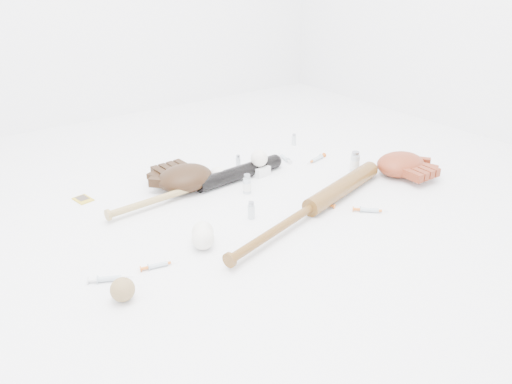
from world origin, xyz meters
TOP-DOWN VIEW (x-y plane):
  - bat_dark at (-0.14, 0.23)m, footprint 0.90×0.13m
  - bat_wood at (0.10, -0.21)m, footprint 1.00×0.33m
  - glove_dark at (-0.18, 0.29)m, footprint 0.31×0.31m
  - glove_tan at (0.70, -0.15)m, footprint 0.29×0.29m
  - trading_card at (-0.58, 0.45)m, footprint 0.07×0.09m
  - pedestal at (0.17, 0.23)m, footprint 0.09×0.09m
  - baseball_on_pedestal at (0.17, 0.23)m, footprint 0.08×0.08m
  - baseball_left at (-0.37, -0.17)m, footprint 0.08×0.08m
  - baseball_upper at (-0.03, 0.26)m, footprint 0.08×0.08m
  - baseball_mid at (-0.34, -0.13)m, footprint 0.08×0.08m
  - baseball_aged at (-0.70, -0.28)m, footprint 0.07×0.07m
  - syringe_0 at (-0.54, -0.18)m, footprint 0.14×0.05m
  - syringe_1 at (0.19, -0.17)m, footprint 0.09×0.14m
  - syringe_2 at (0.38, 0.31)m, footprint 0.06×0.16m
  - syringe_3 at (0.30, -0.32)m, footprint 0.13×0.13m
  - syringe_4 at (0.50, 0.20)m, footprint 0.16×0.07m
  - syringe_5 at (-0.70, -0.16)m, footprint 0.15×0.09m
  - vial_0 at (0.14, 0.36)m, footprint 0.02×0.02m
  - vial_1 at (0.19, 0.25)m, footprint 0.03×0.03m
  - vial_2 at (0.01, 0.10)m, footprint 0.03×0.03m
  - vial_3 at (0.55, -0.00)m, footprint 0.04×0.04m
  - vial_4 at (-0.10, -0.09)m, footprint 0.03×0.03m
  - vial_5 at (0.55, 0.44)m, footprint 0.02×0.02m

SIDE VIEW (x-z plane):
  - trading_card at x=-0.58m, z-range 0.00..0.00m
  - syringe_0 at x=-0.54m, z-range 0.00..0.02m
  - syringe_1 at x=0.19m, z-range 0.00..0.02m
  - syringe_2 at x=0.38m, z-range 0.00..0.02m
  - syringe_5 at x=-0.70m, z-range 0.00..0.02m
  - syringe_3 at x=0.30m, z-range 0.00..0.02m
  - syringe_4 at x=0.50m, z-range 0.00..0.02m
  - pedestal at x=0.17m, z-range 0.00..0.04m
  - vial_0 at x=0.14m, z-range 0.00..0.06m
  - vial_5 at x=0.55m, z-range 0.00..0.06m
  - bat_dark at x=-0.14m, z-range 0.00..0.07m
  - vial_1 at x=0.19m, z-range 0.00..0.07m
  - vial_4 at x=-0.10m, z-range 0.00..0.07m
  - baseball_aged at x=-0.70m, z-range 0.00..0.07m
  - bat_wood at x=0.10m, z-range 0.00..0.07m
  - baseball_upper at x=-0.03m, z-range 0.00..0.08m
  - baseball_mid at x=-0.34m, z-range 0.00..0.08m
  - baseball_left at x=-0.37m, z-range 0.00..0.08m
  - vial_2 at x=0.01m, z-range 0.00..0.09m
  - vial_3 at x=0.55m, z-range 0.00..0.10m
  - glove_tan at x=0.70m, z-range 0.00..0.10m
  - glove_dark at x=-0.18m, z-range 0.00..0.11m
  - baseball_on_pedestal at x=0.17m, z-range 0.04..0.12m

